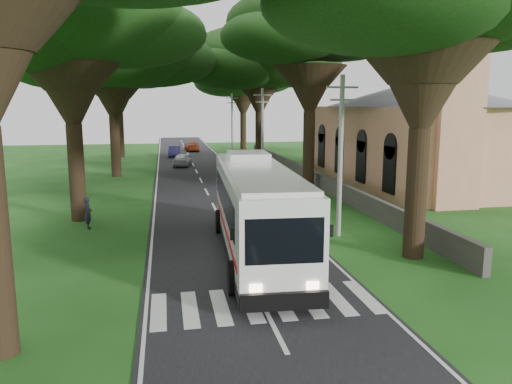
% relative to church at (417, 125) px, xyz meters
% --- Properties ---
extents(ground, '(140.00, 140.00, 0.00)m').
position_rel_church_xyz_m(ground, '(-17.86, -21.55, -4.91)').
color(ground, '#1C4B15').
rests_on(ground, ground).
extents(road, '(8.00, 120.00, 0.04)m').
position_rel_church_xyz_m(road, '(-17.86, 3.45, -4.90)').
color(road, black).
rests_on(road, ground).
extents(crosswalk, '(8.00, 3.00, 0.01)m').
position_rel_church_xyz_m(crosswalk, '(-17.86, -23.55, -4.91)').
color(crosswalk, silver).
rests_on(crosswalk, ground).
extents(property_wall, '(0.35, 50.00, 1.20)m').
position_rel_church_xyz_m(property_wall, '(-8.86, 2.45, -4.31)').
color(property_wall, '#383533').
rests_on(property_wall, ground).
extents(church, '(14.00, 24.00, 11.60)m').
position_rel_church_xyz_m(church, '(0.00, 0.00, 0.00)').
color(church, tan).
rests_on(church, ground).
extents(pole_near, '(1.60, 0.24, 8.00)m').
position_rel_church_xyz_m(pole_near, '(-12.36, -15.55, -0.73)').
color(pole_near, gray).
rests_on(pole_near, ground).
extents(pole_mid, '(1.60, 0.24, 8.00)m').
position_rel_church_xyz_m(pole_mid, '(-12.36, 4.45, -0.73)').
color(pole_mid, gray).
rests_on(pole_mid, ground).
extents(pole_far, '(1.60, 0.24, 8.00)m').
position_rel_church_xyz_m(pole_far, '(-12.36, 24.45, -0.73)').
color(pole_far, gray).
rests_on(pole_far, ground).
extents(tree_l_mida, '(12.72, 12.72, 13.92)m').
position_rel_church_xyz_m(tree_l_mida, '(-25.86, -9.55, 6.13)').
color(tree_l_mida, black).
rests_on(tree_l_mida, ground).
extents(tree_l_midb, '(16.05, 16.05, 14.66)m').
position_rel_church_xyz_m(tree_l_midb, '(-25.36, 8.45, 6.28)').
color(tree_l_midb, black).
rests_on(tree_l_midb, ground).
extents(tree_l_far, '(12.80, 12.80, 13.86)m').
position_rel_church_xyz_m(tree_l_far, '(-26.36, 26.45, 6.06)').
color(tree_l_far, black).
rests_on(tree_l_far, ground).
extents(tree_r_mida, '(12.78, 12.78, 15.21)m').
position_rel_church_xyz_m(tree_r_mida, '(-9.86, -1.55, 7.38)').
color(tree_r_mida, black).
rests_on(tree_r_mida, ground).
extents(tree_r_midb, '(16.35, 16.35, 15.10)m').
position_rel_church_xyz_m(tree_r_midb, '(-10.36, 16.45, 6.65)').
color(tree_r_midb, black).
rests_on(tree_r_midb, ground).
extents(tree_r_far, '(13.13, 13.13, 13.54)m').
position_rel_church_xyz_m(tree_r_far, '(-9.36, 34.45, 5.69)').
color(tree_r_far, black).
rests_on(tree_r_far, ground).
extents(coach_bus, '(3.68, 13.47, 3.94)m').
position_rel_church_xyz_m(coach_bus, '(-17.06, -18.07, -2.79)').
color(coach_bus, white).
rests_on(coach_bus, ground).
extents(distant_car_a, '(2.39, 4.34, 1.40)m').
position_rel_church_xyz_m(distant_car_a, '(-19.06, 15.10, -4.18)').
color(distant_car_a, '#9B9CA0').
rests_on(distant_car_a, road).
extents(distant_car_b, '(1.64, 4.16, 1.35)m').
position_rel_church_xyz_m(distant_car_b, '(-19.69, 25.52, -4.20)').
color(distant_car_b, '#262251').
rests_on(distant_car_b, road).
extents(distant_car_c, '(2.11, 4.79, 1.37)m').
position_rel_church_xyz_m(distant_car_c, '(-17.06, 32.80, -4.19)').
color(distant_car_c, maroon).
rests_on(distant_car_c, road).
extents(pedestrian, '(0.56, 0.71, 1.73)m').
position_rel_church_xyz_m(pedestrian, '(-25.05, -11.75, -4.04)').
color(pedestrian, black).
rests_on(pedestrian, ground).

